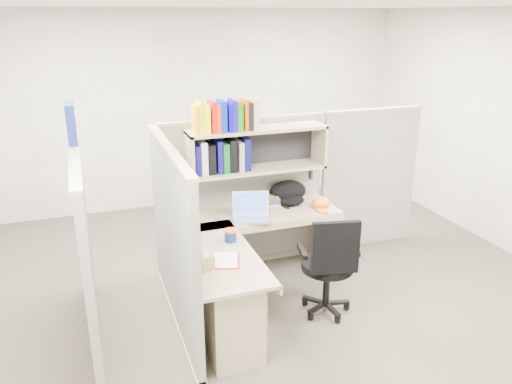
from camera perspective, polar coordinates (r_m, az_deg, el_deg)
name	(u,v)px	position (r m, az deg, el deg)	size (l,w,h in m)	color
ground	(272,304)	(4.88, 1.83, -12.67)	(6.00, 6.00, 0.00)	#332F27
room_shell	(274,138)	(4.25, 2.06, 6.17)	(6.00, 6.00, 6.00)	#A7A096
cubicle	(220,204)	(4.76, -4.17, -1.36)	(3.79, 1.84, 1.95)	slate
desk	(240,285)	(4.31, -1.85, -10.60)	(1.74, 1.75, 0.73)	gray
laptop	(251,208)	(4.79, -0.53, -1.78)	(0.36, 0.36, 0.26)	silver
backpack	(290,193)	(5.23, 3.89, -0.10)	(0.40, 0.31, 0.24)	black
orange_cap	(321,202)	(5.19, 7.42, -1.15)	(0.19, 0.22, 0.10)	orange
snack_canister	(230,235)	(4.38, -2.94, -4.95)	(0.11, 0.11, 0.11)	navy
tissue_box	(205,258)	(3.92, -5.90, -7.54)	(0.12, 0.12, 0.18)	#947E54
mouse	(266,214)	(4.93, 1.12, -2.58)	(0.09, 0.06, 0.03)	#8AA1C4
paper_cup	(249,203)	(5.12, -0.83, -1.31)	(0.07, 0.07, 0.10)	white
book_stack	(272,199)	(5.24, 1.83, -0.76)	(0.16, 0.22, 0.11)	gray
loose_paper	(225,260)	(4.09, -3.61, -7.72)	(0.21, 0.28, 0.00)	silver
task_chair	(328,280)	(4.60, 8.22, -9.97)	(0.56, 0.52, 0.99)	black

